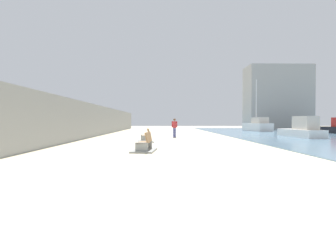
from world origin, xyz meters
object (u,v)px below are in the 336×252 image
Objects in this scene: person_walking at (174,126)px; boat_distant at (302,130)px; bench_near at (145,147)px; bench_far at (146,139)px; boat_far_left at (258,126)px.

boat_distant reaches higher than person_walking.
bench_near is 6.73m from bench_far.
boat_far_left reaches higher than bench_near.
bench_near is 12.42m from person_walking.
boat_distant reaches higher than bench_far.
boat_distant is (13.93, 12.01, 0.50)m from bench_near.
boat_far_left is at bearing 50.93° from person_walking.
boat_distant is at bearing -94.69° from boat_far_left.
person_walking is at bearing -129.07° from boat_far_left.
bench_far is at bearing -125.56° from boat_far_left.
boat_far_left is (15.29, 28.58, 0.60)m from bench_near.
bench_near is 0.28× the size of boat_far_left.
bench_far is 26.88m from boat_far_left.
bench_near is at bearing -99.35° from person_walking.
person_walking is 0.23× the size of boat_far_left.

